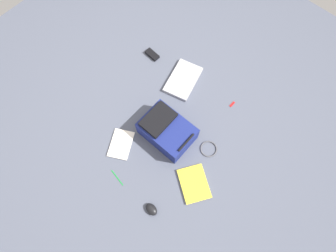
% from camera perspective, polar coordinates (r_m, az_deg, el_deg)
% --- Properties ---
extents(ground_plane, '(3.89, 3.89, 0.00)m').
position_cam_1_polar(ground_plane, '(2.23, -0.61, 0.23)').
color(ground_plane, '#4C5160').
extents(backpack, '(0.29, 0.41, 0.19)m').
position_cam_1_polar(backpack, '(2.12, -0.27, -0.91)').
color(backpack, navy).
rests_on(backpack, ground_plane).
extents(laptop, '(0.40, 0.31, 0.03)m').
position_cam_1_polar(laptop, '(2.41, 3.15, 9.62)').
color(laptop, '#929296').
rests_on(laptop, ground_plane).
extents(book_blue, '(0.29, 0.26, 0.01)m').
position_cam_1_polar(book_blue, '(2.20, -9.74, -3.75)').
color(book_blue, silver).
rests_on(book_blue, ground_plane).
extents(book_manual, '(0.31, 0.33, 0.02)m').
position_cam_1_polar(book_manual, '(2.10, 5.45, -11.88)').
color(book_manual, silver).
rests_on(book_manual, ground_plane).
extents(computer_mouse, '(0.08, 0.11, 0.04)m').
position_cam_1_polar(computer_mouse, '(2.06, -3.47, -16.94)').
color(computer_mouse, black).
rests_on(computer_mouse, ground_plane).
extents(cable_coil, '(0.13, 0.13, 0.01)m').
position_cam_1_polar(cable_coil, '(2.18, 8.47, -4.74)').
color(cable_coil, '#4C4C51').
rests_on(cable_coil, ground_plane).
extents(power_brick, '(0.07, 0.13, 0.03)m').
position_cam_1_polar(power_brick, '(2.55, -3.32, 14.64)').
color(power_brick, black).
rests_on(power_brick, ground_plane).
extents(pen_black, '(0.03, 0.15, 0.01)m').
position_cam_1_polar(pen_black, '(2.14, -10.55, -10.53)').
color(pen_black, '#198C33').
rests_on(pen_black, ground_plane).
extents(usb_stick, '(0.06, 0.02, 0.01)m').
position_cam_1_polar(usb_stick, '(2.37, 13.23, 4.46)').
color(usb_stick, '#B21919').
rests_on(usb_stick, ground_plane).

